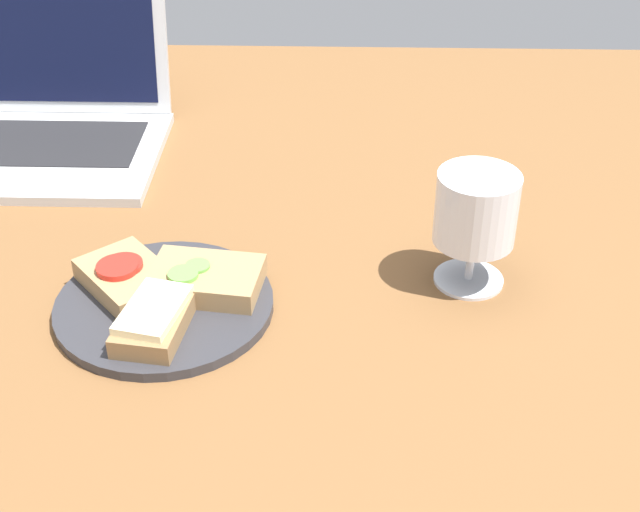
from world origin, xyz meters
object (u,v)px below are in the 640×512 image
object	(u,v)px
sandwich_with_cheese	(154,319)
sandwich_with_cucumber	(205,279)
wine_glass	(476,214)
plate	(164,305)
laptop	(41,110)
sandwich_with_tomato	(127,277)

from	to	relation	value
sandwich_with_cheese	sandwich_with_cucumber	world-z (taller)	sandwich_with_cheese
sandwich_with_cucumber	wine_glass	world-z (taller)	wine_glass
plate	sandwich_with_cheese	xyz separation A→B (cm)	(0.03, -4.77, 1.96)
sandwich_with_cheese	laptop	world-z (taller)	laptop
sandwich_with_cucumber	sandwich_with_tomato	size ratio (longest dim) A/B	0.97
sandwich_with_cucumber	wine_glass	distance (cm)	29.10
sandwich_with_cucumber	wine_glass	xyz separation A→B (cm)	(28.19, 3.72, 6.21)
plate	wine_glass	xyz separation A→B (cm)	(32.25, 6.11, 7.99)
sandwich_with_cucumber	laptop	distance (cm)	45.30
laptop	sandwich_with_cheese	bearing A→B (deg)	-61.50
wine_glass	laptop	world-z (taller)	laptop
sandwich_with_tomato	laptop	xyz separation A→B (cm)	(-19.15, 35.98, 2.37)
plate	laptop	world-z (taller)	laptop
sandwich_with_cucumber	sandwich_with_tomato	world-z (taller)	sandwich_with_tomato
sandwich_with_tomato	laptop	distance (cm)	40.83
sandwich_with_cucumber	laptop	xyz separation A→B (cm)	(-27.44, 35.95, 2.47)
plate	laptop	distance (cm)	45.11
wine_glass	laptop	xyz separation A→B (cm)	(-55.63, 32.23, -3.74)
laptop	wine_glass	bearing A→B (deg)	-30.09
sandwich_with_cheese	sandwich_with_tomato	xyz separation A→B (cm)	(-4.25, 7.14, -0.09)
plate	wine_glass	bearing A→B (deg)	10.73
wine_glass	laptop	size ratio (longest dim) A/B	0.39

